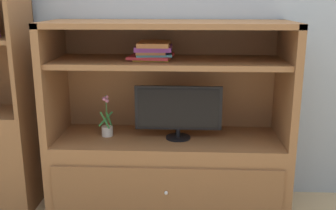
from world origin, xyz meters
The scene contains 6 objects.
painted_rear_wall centered at (0.00, 0.75, 1.40)m, with size 6.00×0.10×2.80m, color #9EA8B2.
media_console centered at (0.00, 0.41, 0.44)m, with size 1.66×0.60×1.37m.
tv_monitor centered at (0.07, 0.38, 0.77)m, with size 0.61×0.17×0.38m.
potted_plant centered at (-0.44, 0.40, 0.63)m, with size 0.10×0.10×0.30m.
magazine_stack centered at (-0.10, 0.40, 1.18)m, with size 0.31×0.33×0.12m.
bookshelf_tall centered at (-1.22, 0.41, 0.62)m, with size 0.46×0.42×1.87m.
Camera 1 is at (0.13, -2.27, 1.51)m, focal length 42.37 mm.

